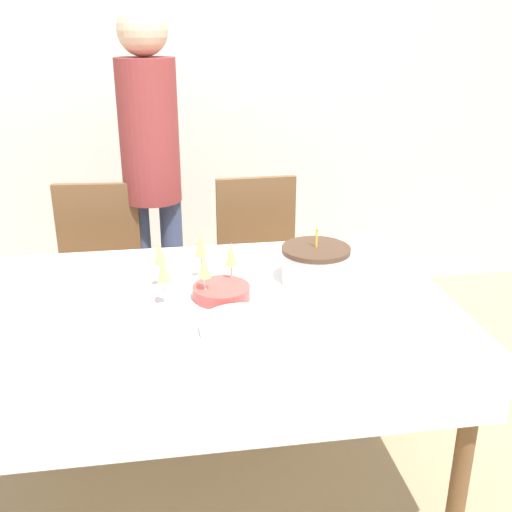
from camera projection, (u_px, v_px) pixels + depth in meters
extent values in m
plane|color=tan|center=(195.00, 479.00, 2.33)|extent=(12.00, 12.00, 0.00)
cube|color=silver|center=(168.00, 80.00, 3.47)|extent=(8.00, 0.05, 2.70)
cube|color=white|center=(187.00, 305.00, 2.05)|extent=(1.78, 1.05, 0.03)
cube|color=white|center=(188.00, 328.00, 2.09)|extent=(1.81, 1.08, 0.21)
cylinder|color=brown|center=(463.00, 460.00, 1.89)|extent=(0.06, 0.06, 0.74)
cylinder|color=brown|center=(367.00, 324.00, 2.74)|extent=(0.06, 0.06, 0.74)
cube|color=brown|center=(97.00, 301.00, 2.83)|extent=(0.45, 0.45, 0.04)
cube|color=brown|center=(99.00, 234.00, 2.91)|extent=(0.40, 0.07, 0.50)
cylinder|color=brown|center=(135.00, 361.00, 2.75)|extent=(0.04, 0.04, 0.41)
cylinder|color=brown|center=(55.00, 364.00, 2.73)|extent=(0.04, 0.04, 0.41)
cylinder|color=brown|center=(143.00, 324.00, 3.09)|extent=(0.04, 0.04, 0.41)
cylinder|color=brown|center=(72.00, 327.00, 3.06)|extent=(0.04, 0.04, 0.41)
cube|color=brown|center=(264.00, 290.00, 2.94)|extent=(0.44, 0.44, 0.04)
cube|color=brown|center=(256.00, 226.00, 3.02)|extent=(0.40, 0.05, 0.50)
cylinder|color=brown|center=(308.00, 345.00, 2.89)|extent=(0.04, 0.04, 0.41)
cylinder|color=brown|center=(234.00, 352.00, 2.82)|extent=(0.04, 0.04, 0.41)
cylinder|color=brown|center=(289.00, 312.00, 3.22)|extent=(0.04, 0.04, 0.41)
cylinder|color=brown|center=(223.00, 318.00, 3.15)|extent=(0.04, 0.04, 0.41)
cylinder|color=white|center=(315.00, 267.00, 2.18)|extent=(0.25, 0.25, 0.12)
cylinder|color=#4C3323|center=(316.00, 249.00, 2.16)|extent=(0.25, 0.25, 0.02)
cylinder|color=yellow|center=(316.00, 239.00, 2.15)|extent=(0.01, 0.01, 0.06)
sphere|color=#F9CC4C|center=(317.00, 229.00, 2.13)|extent=(0.01, 0.01, 0.01)
cylinder|color=silver|center=(194.00, 292.00, 2.11)|extent=(0.35, 0.35, 0.01)
cylinder|color=silver|center=(232.00, 288.00, 2.13)|extent=(0.05, 0.05, 0.00)
cylinder|color=silver|center=(232.00, 276.00, 2.12)|extent=(0.01, 0.01, 0.08)
cone|color=#E0CC72|center=(231.00, 254.00, 2.09)|extent=(0.04, 0.04, 0.08)
cylinder|color=silver|center=(202.00, 278.00, 2.22)|extent=(0.05, 0.05, 0.00)
cylinder|color=silver|center=(202.00, 266.00, 2.20)|extent=(0.01, 0.01, 0.08)
cone|color=#E0CC72|center=(201.00, 245.00, 2.17)|extent=(0.04, 0.04, 0.08)
cylinder|color=silver|center=(162.00, 286.00, 2.15)|extent=(0.05, 0.05, 0.00)
cylinder|color=silver|center=(161.00, 275.00, 2.13)|extent=(0.01, 0.01, 0.08)
cone|color=#E0CC72|center=(160.00, 252.00, 2.10)|extent=(0.04, 0.04, 0.08)
cylinder|color=silver|center=(165.00, 305.00, 2.00)|extent=(0.05, 0.05, 0.00)
cylinder|color=silver|center=(165.00, 293.00, 1.99)|extent=(0.01, 0.01, 0.08)
cone|color=#E0CC72|center=(163.00, 269.00, 1.95)|extent=(0.04, 0.04, 0.08)
cylinder|color=silver|center=(206.00, 301.00, 2.03)|extent=(0.05, 0.05, 0.00)
cylinder|color=silver|center=(205.00, 289.00, 2.02)|extent=(0.01, 0.01, 0.08)
cone|color=#E0CC72|center=(204.00, 265.00, 1.99)|extent=(0.04, 0.04, 0.08)
cylinder|color=silver|center=(242.00, 330.00, 1.85)|extent=(0.26, 0.26, 0.01)
cylinder|color=silver|center=(242.00, 328.00, 1.84)|extent=(0.26, 0.26, 0.01)
cylinder|color=silver|center=(242.00, 326.00, 1.84)|extent=(0.26, 0.26, 0.01)
cylinder|color=silver|center=(242.00, 324.00, 1.84)|extent=(0.26, 0.26, 0.01)
cylinder|color=silver|center=(242.00, 322.00, 1.84)|extent=(0.26, 0.26, 0.01)
cylinder|color=#CC4C47|center=(221.00, 298.00, 2.06)|extent=(0.20, 0.20, 0.01)
cylinder|color=#CC4C47|center=(221.00, 296.00, 2.06)|extent=(0.20, 0.20, 0.01)
cylinder|color=#CC4C47|center=(221.00, 295.00, 2.05)|extent=(0.20, 0.20, 0.01)
cylinder|color=#CC4C47|center=(221.00, 293.00, 2.05)|extent=(0.20, 0.20, 0.01)
cylinder|color=#CC4C47|center=(221.00, 291.00, 2.05)|extent=(0.20, 0.20, 0.01)
cylinder|color=#CC4C47|center=(221.00, 289.00, 2.05)|extent=(0.20, 0.20, 0.01)
cylinder|color=#CC4C47|center=(221.00, 287.00, 2.04)|extent=(0.20, 0.20, 0.01)
cube|color=silver|center=(342.00, 306.00, 2.00)|extent=(0.30, 0.04, 0.00)
cube|color=silver|center=(79.00, 330.00, 1.83)|extent=(0.18, 0.10, 0.02)
cube|color=white|center=(91.00, 308.00, 1.98)|extent=(0.15, 0.15, 0.01)
cylinder|color=#3F4C72|center=(143.00, 280.00, 3.08)|extent=(0.11, 0.11, 0.84)
cylinder|color=#3F4C72|center=(174.00, 278.00, 3.10)|extent=(0.11, 0.11, 0.84)
cylinder|color=maroon|center=(149.00, 132.00, 2.82)|extent=(0.28, 0.28, 0.67)
sphere|color=#D8B293|center=(142.00, 30.00, 2.66)|extent=(0.23, 0.23, 0.23)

